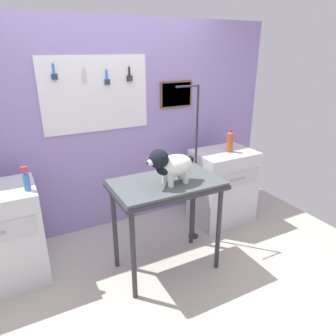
{
  "coord_description": "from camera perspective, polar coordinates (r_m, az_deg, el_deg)",
  "views": [
    {
      "loc": [
        -1.03,
        -2.0,
        2.0
      ],
      "look_at": [
        0.13,
        0.21,
        1.03
      ],
      "focal_mm": 33.33,
      "sensor_mm": 36.0,
      "label": 1
    }
  ],
  "objects": [
    {
      "name": "grooming_table",
      "position": [
        2.77,
        -0.3,
        -4.4
      ],
      "size": [
        0.97,
        0.59,
        0.91
      ],
      "color": "#2D2D33",
      "rests_on": "ground"
    },
    {
      "name": "dog",
      "position": [
        2.6,
        0.43,
        0.61
      ],
      "size": [
        0.46,
        0.23,
        0.33
      ],
      "color": "white",
      "rests_on": "grooming_table"
    },
    {
      "name": "ground",
      "position": [
        3.02,
        -0.33,
        -20.67
      ],
      "size": [
        4.4,
        4.0,
        0.04
      ],
      "primitive_type": "cube",
      "color": "#B7B1A2"
    },
    {
      "name": "grooming_arm",
      "position": [
        3.25,
        4.91,
        -0.84
      ],
      "size": [
        0.3,
        0.11,
        1.67
      ],
      "color": "#2D2D33",
      "rests_on": "ground"
    },
    {
      "name": "detangler_spray",
      "position": [
        2.79,
        -24.48,
        -2.08
      ],
      "size": [
        0.05,
        0.05,
        0.21
      ],
      "color": "#3C78C6",
      "rests_on": "counter_left"
    },
    {
      "name": "cabinet_right",
      "position": [
        3.79,
        9.89,
        -3.33
      ],
      "size": [
        0.68,
        0.54,
        0.88
      ],
      "color": "silver",
      "rests_on": "ground"
    },
    {
      "name": "rear_wall_panel",
      "position": [
        3.54,
        -10.02,
        7.22
      ],
      "size": [
        4.0,
        0.11,
        2.3
      ],
      "color": "#9A84C4",
      "rests_on": "ground"
    },
    {
      "name": "soda_bottle",
      "position": [
        3.6,
        11.28,
        4.73
      ],
      "size": [
        0.07,
        0.07,
        0.26
      ],
      "color": "#B14D27",
      "rests_on": "cabinet_right"
    }
  ]
}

